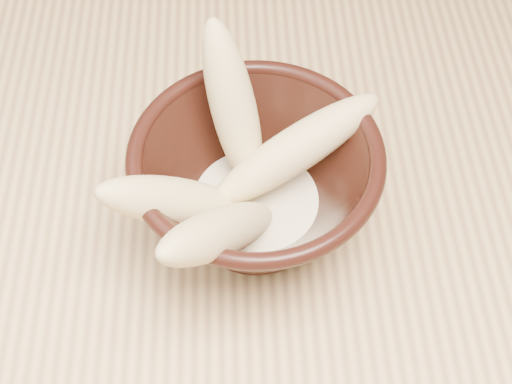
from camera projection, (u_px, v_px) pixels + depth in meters
table at (264, 315)px, 0.65m from camera, size 1.20×0.80×0.75m
bowl at (256, 185)px, 0.56m from camera, size 0.19×0.19×0.11m
milk_puddle at (256, 204)px, 0.58m from camera, size 0.11×0.11×0.02m
banana_upright at (233, 107)px, 0.55m from camera, size 0.07×0.11×0.14m
banana_left at (175, 201)px, 0.53m from camera, size 0.13×0.08×0.11m
banana_across at (295, 150)px, 0.55m from camera, size 0.16×0.10×0.08m
banana_front at (221, 232)px, 0.50m from camera, size 0.12×0.13×0.13m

